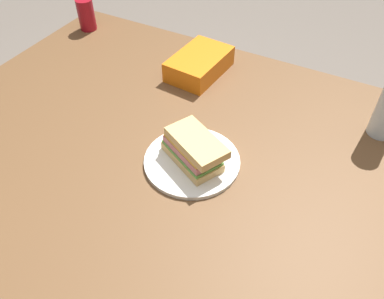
% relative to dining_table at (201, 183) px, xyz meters
% --- Properties ---
extents(ground_plane, '(8.00, 8.00, 0.00)m').
position_rel_dining_table_xyz_m(ground_plane, '(0.00, 0.00, -0.69)').
color(ground_plane, '#70665B').
extents(dining_table, '(1.71, 1.19, 0.77)m').
position_rel_dining_table_xyz_m(dining_table, '(0.00, 0.00, 0.00)').
color(dining_table, brown).
rests_on(dining_table, ground_plane).
extents(paper_plate, '(0.26, 0.26, 0.01)m').
position_rel_dining_table_xyz_m(paper_plate, '(-0.03, -0.01, 0.08)').
color(paper_plate, white).
rests_on(paper_plate, dining_table).
extents(sandwich, '(0.21, 0.16, 0.08)m').
position_rel_dining_table_xyz_m(sandwich, '(-0.02, -0.01, 0.13)').
color(sandwich, '#DBB26B').
rests_on(sandwich, paper_plate).
extents(soda_can_red, '(0.07, 0.07, 0.12)m').
position_rel_dining_table_xyz_m(soda_can_red, '(-0.75, 0.45, 0.14)').
color(soda_can_red, maroon).
rests_on(soda_can_red, dining_table).
extents(chip_bag, '(0.17, 0.24, 0.07)m').
position_rel_dining_table_xyz_m(chip_bag, '(-0.21, 0.39, 0.11)').
color(chip_bag, orange).
rests_on(chip_bag, dining_table).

